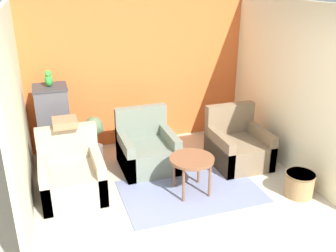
% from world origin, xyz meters
% --- Properties ---
extents(ground_plane, '(20.00, 20.00, 0.00)m').
position_xyz_m(ground_plane, '(0.00, 0.00, 0.00)').
color(ground_plane, beige).
rests_on(ground_plane, ground).
extents(wall_back_accent, '(3.87, 0.06, 2.49)m').
position_xyz_m(wall_back_accent, '(0.00, 3.11, 1.25)').
color(wall_back_accent, orange).
rests_on(wall_back_accent, ground_plane).
extents(wall_left, '(0.06, 3.08, 2.49)m').
position_xyz_m(wall_left, '(-1.90, 1.54, 1.25)').
color(wall_left, beige).
rests_on(wall_left, ground_plane).
extents(wall_right, '(0.06, 3.08, 2.49)m').
position_xyz_m(wall_right, '(1.90, 1.54, 1.25)').
color(wall_right, beige).
rests_on(wall_right, ground_plane).
extents(area_rug, '(1.91, 1.20, 0.01)m').
position_xyz_m(area_rug, '(0.21, 1.15, 0.01)').
color(area_rug, slate).
rests_on(area_rug, ground_plane).
extents(coffee_table, '(0.61, 0.61, 0.53)m').
position_xyz_m(coffee_table, '(0.21, 1.15, 0.47)').
color(coffee_table, brown).
rests_on(coffee_table, ground_plane).
extents(armchair_left, '(0.82, 0.86, 0.89)m').
position_xyz_m(armchair_left, '(-1.34, 1.64, 0.28)').
color(armchair_left, tan).
rests_on(armchair_left, ground_plane).
extents(armchair_right, '(0.82, 0.86, 0.89)m').
position_xyz_m(armchair_right, '(1.23, 1.73, 0.28)').
color(armchair_right, '#7A664C').
rests_on(armchair_right, ground_plane).
extents(armchair_middle, '(0.82, 0.86, 0.89)m').
position_xyz_m(armchair_middle, '(-0.17, 2.07, 0.28)').
color(armchair_middle, slate).
rests_on(armchair_middle, ground_plane).
extents(birdcage, '(0.53, 0.53, 1.28)m').
position_xyz_m(birdcage, '(-1.48, 2.63, 0.63)').
color(birdcage, '#353539').
rests_on(birdcage, ground_plane).
extents(parrot, '(0.11, 0.21, 0.25)m').
position_xyz_m(parrot, '(-1.48, 2.63, 1.39)').
color(parrot, green).
rests_on(parrot, birdcage).
extents(potted_plant, '(0.33, 0.30, 0.73)m').
position_xyz_m(potted_plant, '(-0.89, 2.58, 0.45)').
color(potted_plant, '#66605B').
rests_on(potted_plant, ground_plane).
extents(wicker_basket, '(0.40, 0.40, 0.33)m').
position_xyz_m(wicker_basket, '(1.57, 0.62, 0.18)').
color(wicker_basket, '#A37F51').
rests_on(wicker_basket, ground_plane).
extents(throw_pillow, '(0.33, 0.33, 0.10)m').
position_xyz_m(throw_pillow, '(-1.34, 1.96, 0.94)').
color(throw_pillow, '#B2704C').
rests_on(throw_pillow, armchair_left).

